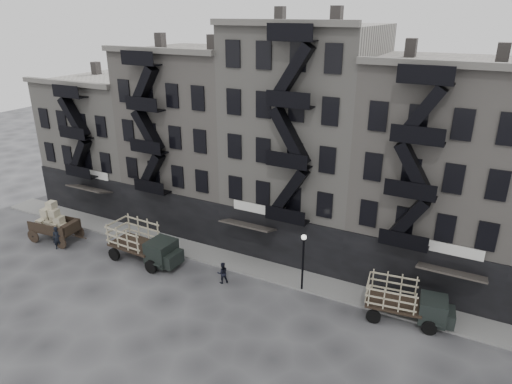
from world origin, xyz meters
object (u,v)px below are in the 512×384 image
at_px(horse, 45,218).
at_px(stake_truck_west, 143,241).
at_px(pedestrian_west, 57,238).
at_px(wagon, 53,219).
at_px(stake_truck_east, 407,299).
at_px(pedestrian_mid, 222,273).

bearing_deg(horse, stake_truck_west, -89.96).
bearing_deg(pedestrian_west, wagon, 103.12).
distance_m(horse, stake_truck_west, 11.97).
height_order(wagon, stake_truck_east, wagon).
xyz_separation_m(wagon, pedestrian_west, (1.46, -0.97, -0.99)).
xyz_separation_m(horse, stake_truck_east, (31.00, 1.14, 0.76)).
bearing_deg(stake_truck_west, stake_truck_east, 7.66).
bearing_deg(pedestrian_west, horse, 108.19).
bearing_deg(horse, pedestrian_mid, -88.26).
bearing_deg(horse, stake_truck_east, -84.50).
distance_m(wagon, stake_truck_east, 28.11).
bearing_deg(stake_truck_east, wagon, 177.87).
xyz_separation_m(stake_truck_west, pedestrian_mid, (6.89, 0.16, -0.89)).
relative_size(horse, stake_truck_west, 0.29).
bearing_deg(horse, pedestrian_west, -115.21).
bearing_deg(pedestrian_mid, stake_truck_east, 144.90).
xyz_separation_m(stake_truck_east, pedestrian_mid, (-12.20, -1.68, -0.69)).
relative_size(wagon, pedestrian_west, 2.20).
relative_size(stake_truck_west, pedestrian_west, 3.13).
height_order(wagon, pedestrian_west, wagon).
height_order(stake_truck_west, pedestrian_mid, stake_truck_west).
distance_m(pedestrian_west, pedestrian_mid, 14.45).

